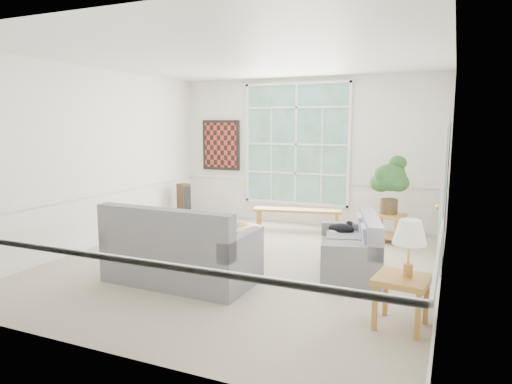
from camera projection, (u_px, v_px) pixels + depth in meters
floor at (245, 262)px, 6.88m from camera, size 5.50×6.00×0.01m
ceiling at (244, 57)px, 6.43m from camera, size 5.50×6.00×0.02m
wall_back at (306, 152)px, 9.38m from camera, size 5.50×0.02×3.00m
wall_front at (97, 190)px, 3.94m from camera, size 5.50×0.02×3.00m
wall_left at (98, 158)px, 7.74m from camera, size 0.02×6.00×3.00m
wall_right at (448, 171)px, 5.57m from camera, size 0.02×6.00×3.00m
window_back at (296, 144)px, 9.40m from camera, size 2.30×0.08×2.40m
entry_door at (444, 199)px, 6.19m from camera, size 0.08×0.90×2.10m
door_sidelight at (443, 199)px, 5.61m from camera, size 0.08×0.26×1.90m
wall_art at (221, 145)px, 10.09m from camera, size 0.90×0.06×1.10m
wall_frame_near at (447, 157)px, 7.16m from camera, size 0.04×0.26×0.32m
wall_frame_far at (448, 155)px, 7.53m from camera, size 0.04×0.26×0.32m
loveseat_right at (349, 244)px, 6.38m from camera, size 1.13×1.64×0.81m
loveseat_front at (182, 243)px, 5.99m from camera, size 1.94×1.03×1.04m
coffee_table at (221, 237)px, 7.44m from camera, size 1.42×1.10×0.47m
pewter_bowl at (222, 219)px, 7.48m from camera, size 0.50×0.50×0.09m
window_bench at (297, 219)px, 8.99m from camera, size 1.76×0.68×0.40m
end_table at (389, 228)px, 8.04m from camera, size 0.59×0.59×0.50m
houseplant at (390, 184)px, 7.96m from camera, size 0.65×0.65×1.04m
side_table at (401, 302)px, 4.65m from camera, size 0.58×0.58×0.53m
table_lamp at (409, 249)px, 4.57m from camera, size 0.47×0.47×0.59m
pet_bed at (213, 221)px, 9.49m from camera, size 0.53×0.53×0.13m
floor_speaker at (184, 203)px, 9.67m from camera, size 0.31×0.29×0.82m
cat at (341, 228)px, 6.89m from camera, size 0.44×0.36×0.18m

